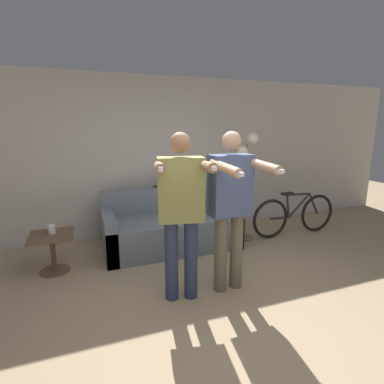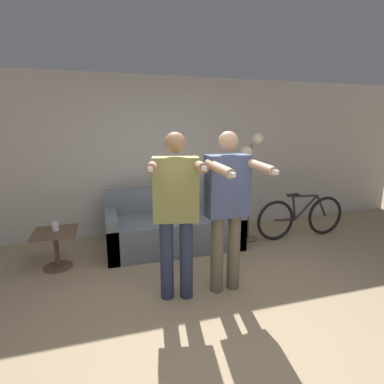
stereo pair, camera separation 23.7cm
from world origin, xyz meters
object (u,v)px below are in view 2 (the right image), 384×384
Objects in this scene: person_left at (176,206)px; floor_lamp at (251,162)px; couch at (173,228)px; side_table at (56,241)px; bicycle at (301,217)px; cat at (176,182)px; cup at (55,226)px; person_right at (227,202)px.

floor_lamp is (1.52, 1.33, 0.24)m from person_left.
couch is 3.82× the size of side_table.
floor_lamp reaches higher than bicycle.
cup is (-1.75, -0.61, -0.37)m from cat.
floor_lamp is at bearing 51.13° from person_right.
person_left is at bearing -103.77° from cat.
cup is (-1.31, 1.17, -0.47)m from person_left.
floor_lamp reaches higher than cup.
cat is 1.89m from cup.
floor_lamp is at bearing -22.52° from cat.
cup is at bearing 76.12° from side_table.
person_right is 1.66m from floor_lamp.
side_table is (-1.61, -0.28, 0.07)m from couch.
floor_lamp is (0.97, 1.33, 0.24)m from person_right.
cat reaches higher than cup.
couch is 1.65m from cup.
person_right is 1.79m from cat.
floor_lamp is 1.27m from bicycle.
person_right is 2.28m from bicycle.
person_left reaches higher than couch.
couch is 1.16× the size of floor_lamp.
person_right is 1.09× the size of bicycle.
cup is 0.07× the size of bicycle.
person_left is 3.38× the size of cat.
bicycle is (2.39, 1.17, -0.68)m from person_left.
floor_lamp is (1.23, -0.08, 0.97)m from couch.
side_table is at bearing -170.32° from couch.
cup is at bearing -160.74° from cat.
floor_lamp reaches higher than couch.
person_left is 1.09× the size of bicycle.
side_table is at bearing -176.15° from floor_lamp.
cat is 1.00× the size of side_table.
cat is at bearing 19.26° from cup.
side_table is (-1.88, 1.14, -0.66)m from person_right.
couch is at bearing 9.68° from side_table.
couch is 1.57m from floor_lamp.
bicycle reaches higher than side_table.
cup is at bearing -179.92° from bicycle.
cat is at bearing 157.48° from floor_lamp.
person_right is at bearing -86.04° from cat.
person_left is at bearing -40.74° from side_table.
person_right is 1.03× the size of floor_lamp.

